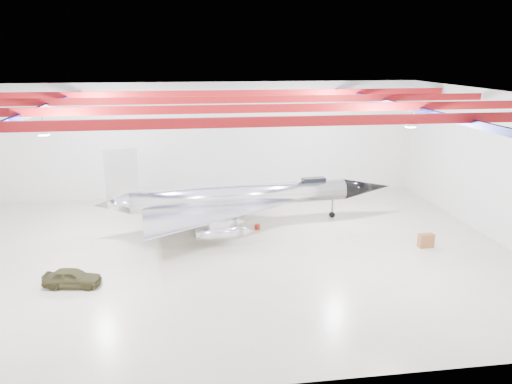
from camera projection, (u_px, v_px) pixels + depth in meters
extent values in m
plane|color=#BCB395|center=(229.00, 252.00, 35.40)|extent=(40.00, 40.00, 0.00)
plane|color=silver|center=(214.00, 140.00, 48.22)|extent=(40.00, 0.00, 40.00)
plane|color=silver|center=(499.00, 167.00, 36.66)|extent=(0.00, 30.00, 30.00)
plane|color=#0A0F38|center=(227.00, 95.00, 32.44)|extent=(40.00, 40.00, 0.00)
cube|color=maroon|center=(243.00, 122.00, 24.02)|extent=(39.50, 0.25, 0.50)
cube|color=maroon|center=(231.00, 109.00, 29.74)|extent=(39.50, 0.25, 0.50)
cube|color=maroon|center=(223.00, 100.00, 35.46)|extent=(39.50, 0.25, 0.50)
cube|color=maroon|center=(217.00, 93.00, 41.18)|extent=(39.50, 0.25, 0.50)
cube|color=#0B0F47|center=(35.00, 112.00, 31.04)|extent=(0.25, 29.50, 0.40)
cube|color=#0B0F47|center=(400.00, 106.00, 34.32)|extent=(0.25, 29.50, 0.40)
cube|color=silver|center=(44.00, 132.00, 25.70)|extent=(0.55, 0.55, 0.25)
cube|color=silver|center=(411.00, 124.00, 28.44)|extent=(0.55, 0.55, 0.25)
cube|color=silver|center=(86.00, 107.00, 37.14)|extent=(0.55, 0.55, 0.25)
cube|color=silver|center=(345.00, 104.00, 39.88)|extent=(0.55, 0.55, 0.25)
cylinder|color=silver|center=(241.00, 196.00, 40.31)|extent=(17.69, 3.43, 1.76)
cone|color=black|center=(367.00, 188.00, 42.81)|extent=(4.55, 2.17, 1.76)
cone|color=silver|center=(112.00, 205.00, 38.01)|extent=(2.80, 2.00, 1.76)
cube|color=silver|center=(121.00, 175.00, 37.59)|extent=(2.46, 0.34, 3.96)
cube|color=black|center=(314.00, 180.00, 41.46)|extent=(1.99, 0.89, 0.44)
cylinder|color=silver|center=(220.00, 233.00, 35.51)|extent=(3.40, 1.11, 0.79)
cylinder|color=silver|center=(215.00, 223.00, 37.57)|extent=(3.40, 1.11, 0.79)
cylinder|color=silver|center=(205.00, 203.00, 42.51)|extent=(3.40, 1.11, 0.79)
cylinder|color=silver|center=(201.00, 197.00, 44.57)|extent=(3.40, 1.11, 0.79)
cylinder|color=#59595B|center=(332.00, 209.00, 42.56)|extent=(0.16, 0.16, 1.58)
cylinder|color=black|center=(332.00, 215.00, 42.71)|extent=(0.51, 0.24, 0.49)
cylinder|color=#59595B|center=(202.00, 228.00, 37.90)|extent=(0.16, 0.16, 1.58)
cylinder|color=black|center=(203.00, 235.00, 38.05)|extent=(0.51, 0.24, 0.49)
cylinder|color=#59595B|center=(195.00, 211.00, 42.02)|extent=(0.16, 0.16, 1.58)
cylinder|color=black|center=(196.00, 217.00, 42.17)|extent=(0.51, 0.24, 0.49)
imported|color=#39361C|center=(72.00, 278.00, 29.98)|extent=(3.58, 1.85, 1.16)
cube|color=brown|center=(426.00, 241.00, 36.12)|extent=(1.11, 0.59, 1.00)
cube|color=olive|center=(192.00, 225.00, 40.34)|extent=(0.48, 0.39, 0.32)
cube|color=maroon|center=(178.00, 224.00, 40.69)|extent=(0.56, 0.50, 0.33)
cylinder|color=#59595B|center=(207.00, 229.00, 39.20)|extent=(0.66, 0.66, 0.47)
cube|color=olive|center=(240.00, 211.00, 43.92)|extent=(0.57, 0.47, 0.39)
cube|color=#59595B|center=(162.00, 217.00, 42.32)|extent=(0.48, 0.43, 0.28)
cylinder|color=maroon|center=(257.00, 227.00, 39.88)|extent=(0.49, 0.49, 0.40)
cube|color=olive|center=(209.00, 234.00, 38.27)|extent=(0.57, 0.47, 0.37)
cylinder|color=#59595B|center=(230.00, 206.00, 45.47)|extent=(0.41, 0.41, 0.34)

